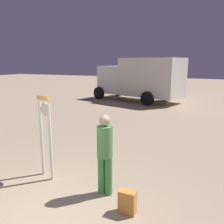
# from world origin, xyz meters

# --- Properties ---
(standing_clock) EXTENTS (0.48, 0.24, 2.01)m
(standing_clock) POSITION_xyz_m (-1.01, 1.57, 1.22)
(standing_clock) COLOR white
(standing_clock) RESTS_ON ground_plane
(person_near_clock) EXTENTS (0.33, 0.33, 1.73)m
(person_near_clock) POSITION_xyz_m (0.61, 1.45, 0.97)
(person_near_clock) COLOR #44934C
(person_near_clock) RESTS_ON ground_plane
(backpack) EXTENTS (0.32, 0.23, 0.44)m
(backpack) POSITION_xyz_m (1.28, 1.01, 0.22)
(backpack) COLOR #CD8739
(backpack) RESTS_ON ground_plane
(box_truck_near) EXTENTS (6.78, 4.12, 3.03)m
(box_truck_near) POSITION_xyz_m (-2.45, 13.66, 1.64)
(box_truck_near) COLOR silver
(box_truck_near) RESTS_ON ground_plane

